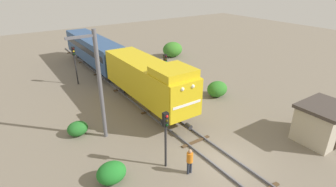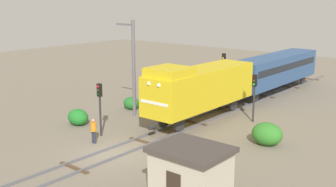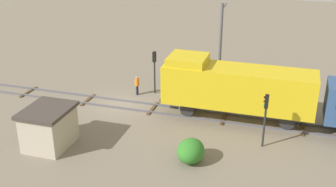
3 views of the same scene
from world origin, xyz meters
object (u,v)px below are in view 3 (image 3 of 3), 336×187
worker_near_track (137,84)px  catenary_mast (220,46)px  locomotive (236,86)px  traffic_signal_mid (266,111)px  traffic_signal_near (154,64)px  relay_hut (49,127)px

worker_near_track → catenary_mast: (-2.66, 6.59, 3.17)m
locomotive → traffic_signal_mid: bearing=36.2°
catenary_mast → traffic_signal_near: bearing=-70.5°
worker_near_track → relay_hut: size_ratio=0.49×
worker_near_track → traffic_signal_near: bearing=106.3°
traffic_signal_near → relay_hut: (10.70, -3.78, -1.24)m
traffic_signal_mid → worker_near_track: size_ratio=2.22×
locomotive → worker_near_track: (-2.40, -8.75, -1.78)m
catenary_mast → locomotive: bearing=23.2°
traffic_signal_near → worker_near_track: (0.80, -1.33, -1.64)m
worker_near_track → relay_hut: relay_hut is taller
locomotive → catenary_mast: (-5.06, -2.17, 1.39)m
traffic_signal_mid → locomotive: bearing=-143.8°
traffic_signal_near → traffic_signal_mid: bearing=56.4°
locomotive → traffic_signal_near: (-3.20, -7.43, -0.14)m
traffic_signal_near → relay_hut: 11.41m
catenary_mast → traffic_signal_mid: bearing=28.8°
relay_hut → catenary_mast: bearing=144.3°
catenary_mast → relay_hut: (12.56, -9.04, -2.77)m
locomotive → catenary_mast: 5.68m
traffic_signal_near → worker_near_track: traffic_signal_near is taller
traffic_signal_mid → worker_near_track: traffic_signal_mid is taller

